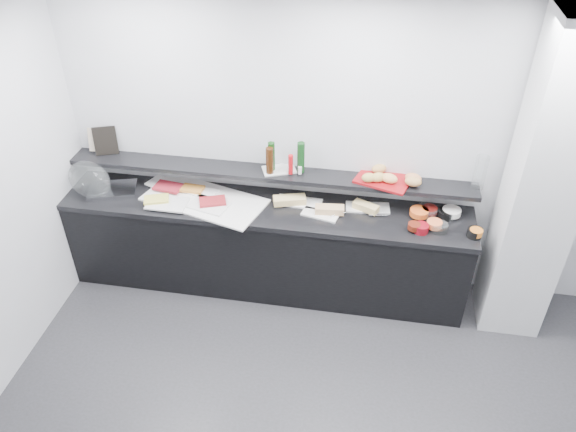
% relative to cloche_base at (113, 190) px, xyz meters
% --- Properties ---
extents(back_wall, '(5.00, 0.02, 2.70)m').
position_rel_cloche_base_xyz_m(back_wall, '(2.10, 0.31, 0.43)').
color(back_wall, silver).
rests_on(back_wall, ground).
extents(ceiling, '(5.00, 5.00, 0.00)m').
position_rel_cloche_base_xyz_m(ceiling, '(2.10, -1.69, 1.78)').
color(ceiling, white).
rests_on(ceiling, back_wall).
extents(column, '(0.50, 0.50, 2.70)m').
position_rel_cloche_base_xyz_m(column, '(3.60, -0.04, 0.43)').
color(column, silver).
rests_on(column, ground).
extents(buffet_cabinet, '(3.60, 0.60, 0.85)m').
position_rel_cloche_base_xyz_m(buffet_cabinet, '(1.40, 0.01, -0.50)').
color(buffet_cabinet, black).
rests_on(buffet_cabinet, ground).
extents(counter_top, '(3.62, 0.62, 0.05)m').
position_rel_cloche_base_xyz_m(counter_top, '(1.40, 0.01, -0.05)').
color(counter_top, black).
rests_on(counter_top, buffet_cabinet).
extents(wall_shelf, '(3.60, 0.25, 0.04)m').
position_rel_cloche_base_xyz_m(wall_shelf, '(1.40, 0.19, 0.21)').
color(wall_shelf, black).
rests_on(wall_shelf, back_wall).
extents(cloche_base, '(0.48, 0.39, 0.04)m').
position_rel_cloche_base_xyz_m(cloche_base, '(0.00, 0.00, 0.00)').
color(cloche_base, silver).
rests_on(cloche_base, counter_top).
extents(cloche_dome, '(0.52, 0.44, 0.34)m').
position_rel_cloche_base_xyz_m(cloche_dome, '(-0.19, -0.02, 0.11)').
color(cloche_dome, silver).
rests_on(cloche_dome, cloche_base).
extents(linen_runner, '(1.17, 0.79, 0.01)m').
position_rel_cloche_base_xyz_m(linen_runner, '(0.86, 0.00, -0.01)').
color(linen_runner, white).
rests_on(linen_runner, counter_top).
extents(platter_meat_a, '(0.34, 0.28, 0.01)m').
position_rel_cloche_base_xyz_m(platter_meat_a, '(0.42, 0.17, 0.00)').
color(platter_meat_a, white).
rests_on(platter_meat_a, linen_runner).
extents(food_meat_a, '(0.27, 0.19, 0.02)m').
position_rel_cloche_base_xyz_m(food_meat_a, '(0.49, 0.10, 0.02)').
color(food_meat_a, maroon).
rests_on(food_meat_a, platter_meat_a).
extents(platter_salmon, '(0.33, 0.27, 0.01)m').
position_rel_cloche_base_xyz_m(platter_salmon, '(0.80, 0.11, 0.00)').
color(platter_salmon, white).
rests_on(platter_salmon, linen_runner).
extents(food_salmon, '(0.21, 0.14, 0.02)m').
position_rel_cloche_base_xyz_m(food_salmon, '(0.72, 0.11, 0.02)').
color(food_salmon, orange).
rests_on(food_salmon, platter_salmon).
extents(platter_cheese, '(0.35, 0.23, 0.01)m').
position_rel_cloche_base_xyz_m(platter_cheese, '(0.56, -0.13, 0.00)').
color(platter_cheese, silver).
rests_on(platter_cheese, linen_runner).
extents(food_cheese, '(0.25, 0.20, 0.02)m').
position_rel_cloche_base_xyz_m(food_cheese, '(0.46, -0.11, 0.02)').
color(food_cheese, '#D8CD54').
rests_on(food_cheese, platter_cheese).
extents(platter_meat_b, '(0.38, 0.30, 0.01)m').
position_rel_cloche_base_xyz_m(platter_meat_b, '(0.93, -0.09, 0.00)').
color(platter_meat_b, white).
rests_on(platter_meat_b, linen_runner).
extents(food_meat_b, '(0.27, 0.22, 0.02)m').
position_rel_cloche_base_xyz_m(food_meat_b, '(0.95, -0.05, 0.02)').
color(food_meat_b, maroon).
rests_on(food_meat_b, platter_meat_b).
extents(sandwich_plate_left, '(0.40, 0.19, 0.01)m').
position_rel_cloche_base_xyz_m(sandwich_plate_left, '(1.69, 0.11, -0.01)').
color(sandwich_plate_left, white).
rests_on(sandwich_plate_left, counter_top).
extents(sandwich_food_left, '(0.30, 0.19, 0.06)m').
position_rel_cloche_base_xyz_m(sandwich_food_left, '(1.62, 0.07, 0.02)').
color(sandwich_food_left, '#DFBE74').
rests_on(sandwich_food_left, sandwich_plate_left).
extents(tongs_left, '(0.16, 0.02, 0.01)m').
position_rel_cloche_base_xyz_m(tongs_left, '(1.58, 0.09, -0.00)').
color(tongs_left, silver).
rests_on(tongs_left, sandwich_plate_left).
extents(sandwich_plate_mid, '(0.34, 0.20, 0.01)m').
position_rel_cloche_base_xyz_m(sandwich_plate_mid, '(1.90, -0.05, -0.01)').
color(sandwich_plate_mid, white).
rests_on(sandwich_plate_mid, counter_top).
extents(sandwich_food_mid, '(0.25, 0.12, 0.06)m').
position_rel_cloche_base_xyz_m(sandwich_food_mid, '(1.98, -0.01, 0.02)').
color(sandwich_food_mid, tan).
rests_on(sandwich_food_mid, sandwich_plate_mid).
extents(tongs_mid, '(0.14, 0.10, 0.01)m').
position_rel_cloche_base_xyz_m(tongs_mid, '(2.05, -0.04, -0.00)').
color(tongs_mid, silver).
rests_on(tongs_mid, sandwich_plate_mid).
extents(sandwich_plate_right, '(0.39, 0.20, 0.01)m').
position_rel_cloche_base_xyz_m(sandwich_plate_right, '(2.29, 0.13, -0.01)').
color(sandwich_plate_right, white).
rests_on(sandwich_plate_right, counter_top).
extents(sandwich_food_right, '(0.24, 0.17, 0.06)m').
position_rel_cloche_base_xyz_m(sandwich_food_right, '(2.28, 0.08, 0.02)').
color(sandwich_food_right, '#DDBE73').
rests_on(sandwich_food_right, sandwich_plate_right).
extents(tongs_right, '(0.16, 0.03, 0.01)m').
position_rel_cloche_base_xyz_m(tongs_right, '(2.39, 0.01, -0.00)').
color(tongs_right, '#B6B8BE').
rests_on(tongs_right, sandwich_plate_right).
extents(bowl_glass_fruit, '(0.23, 0.23, 0.07)m').
position_rel_cloche_base_xyz_m(bowl_glass_fruit, '(2.79, 0.11, 0.02)').
color(bowl_glass_fruit, white).
rests_on(bowl_glass_fruit, counter_top).
extents(fill_glass_fruit, '(0.21, 0.21, 0.05)m').
position_rel_cloche_base_xyz_m(fill_glass_fruit, '(2.73, 0.07, 0.03)').
color(fill_glass_fruit, orange).
rests_on(fill_glass_fruit, bowl_glass_fruit).
extents(bowl_black_jam, '(0.17, 0.17, 0.07)m').
position_rel_cloche_base_xyz_m(bowl_black_jam, '(2.95, 0.11, 0.02)').
color(bowl_black_jam, black).
rests_on(bowl_black_jam, counter_top).
extents(fill_black_jam, '(0.17, 0.17, 0.05)m').
position_rel_cloche_base_xyz_m(fill_black_jam, '(2.82, 0.12, 0.03)').
color(fill_black_jam, '#5A100C').
rests_on(fill_black_jam, bowl_black_jam).
extents(bowl_glass_cream, '(0.19, 0.19, 0.07)m').
position_rel_cloche_base_xyz_m(bowl_glass_cream, '(2.97, 0.12, 0.02)').
color(bowl_glass_cream, white).
rests_on(bowl_glass_cream, counter_top).
extents(fill_glass_cream, '(0.20, 0.20, 0.05)m').
position_rel_cloche_base_xyz_m(fill_glass_cream, '(3.00, 0.13, 0.03)').
color(fill_glass_cream, white).
rests_on(fill_glass_cream, bowl_glass_cream).
extents(bowl_red_jam, '(0.14, 0.14, 0.07)m').
position_rel_cloche_base_xyz_m(bowl_red_jam, '(2.74, -0.14, 0.02)').
color(bowl_red_jam, maroon).
rests_on(bowl_red_jam, counter_top).
extents(fill_red_jam, '(0.13, 0.13, 0.05)m').
position_rel_cloche_base_xyz_m(fill_red_jam, '(2.68, -0.14, 0.03)').
color(fill_red_jam, '#58190C').
rests_on(fill_red_jam, bowl_red_jam).
extents(bowl_glass_salmon, '(0.16, 0.16, 0.07)m').
position_rel_cloche_base_xyz_m(bowl_glass_salmon, '(2.89, -0.10, 0.02)').
color(bowl_glass_salmon, white).
rests_on(bowl_glass_salmon, counter_top).
extents(fill_glass_salmon, '(0.15, 0.15, 0.05)m').
position_rel_cloche_base_xyz_m(fill_glass_salmon, '(2.85, -0.07, 0.03)').
color(fill_glass_salmon, orange).
rests_on(fill_glass_salmon, bowl_glass_salmon).
extents(bowl_black_fruit, '(0.14, 0.14, 0.07)m').
position_rel_cloche_base_xyz_m(bowl_black_fruit, '(3.17, -0.12, 0.02)').
color(bowl_black_fruit, black).
rests_on(bowl_black_fruit, counter_top).
extents(fill_black_fruit, '(0.14, 0.14, 0.05)m').
position_rel_cloche_base_xyz_m(fill_black_fruit, '(3.18, -0.13, 0.03)').
color(fill_black_fruit, orange).
rests_on(fill_black_fruit, bowl_black_fruit).
extents(framed_print, '(0.22, 0.14, 0.26)m').
position_rel_cloche_base_xyz_m(framed_print, '(-0.11, 0.25, 0.36)').
color(framed_print, black).
rests_on(framed_print, wall_shelf).
extents(print_art, '(0.20, 0.06, 0.22)m').
position_rel_cloche_base_xyz_m(print_art, '(-0.17, 0.25, 0.36)').
color(print_art, '#C6A98F').
rests_on(print_art, framed_print).
extents(condiment_tray, '(0.33, 0.27, 0.01)m').
position_rel_cloche_base_xyz_m(condiment_tray, '(1.50, 0.22, 0.24)').
color(condiment_tray, silver).
rests_on(condiment_tray, wall_shelf).
extents(bottle_green_a, '(0.07, 0.07, 0.26)m').
position_rel_cloche_base_xyz_m(bottle_green_a, '(1.43, 0.20, 0.37)').
color(bottle_green_a, '#0F370F').
rests_on(bottle_green_a, condiment_tray).
extents(bottle_brown, '(0.07, 0.07, 0.24)m').
position_rel_cloche_base_xyz_m(bottle_brown, '(1.43, 0.15, 0.36)').
color(bottle_brown, '#341A09').
rests_on(bottle_brown, condiment_tray).
extents(bottle_green_b, '(0.08, 0.08, 0.28)m').
position_rel_cloche_base_xyz_m(bottle_green_b, '(1.69, 0.21, 0.38)').
color(bottle_green_b, '#0F3813').
rests_on(bottle_green_b, condiment_tray).
extents(bottle_hot, '(0.05, 0.05, 0.18)m').
position_rel_cloche_base_xyz_m(bottle_hot, '(1.61, 0.16, 0.33)').
color(bottle_hot, red).
rests_on(bottle_hot, condiment_tray).
extents(shaker_salt, '(0.04, 0.04, 0.07)m').
position_rel_cloche_base_xyz_m(shaker_salt, '(1.69, 0.17, 0.28)').
color(shaker_salt, white).
rests_on(shaker_salt, condiment_tray).
extents(shaker_pepper, '(0.04, 0.04, 0.07)m').
position_rel_cloche_base_xyz_m(shaker_pepper, '(1.69, 0.21, 0.28)').
color(shaker_pepper, white).
rests_on(shaker_pepper, condiment_tray).
extents(bread_tray, '(0.52, 0.43, 0.02)m').
position_rel_cloche_base_xyz_m(bread_tray, '(2.40, 0.20, 0.24)').
color(bread_tray, maroon).
rests_on(bread_tray, wall_shelf).
extents(bread_roll_nw, '(0.15, 0.13, 0.08)m').
position_rel_cloche_base_xyz_m(bread_roll_nw, '(2.36, 0.29, 0.29)').
color(bread_roll_nw, '#B98846').
rests_on(bread_roll_nw, bread_tray).
extents(bread_roll_sw, '(0.14, 0.10, 0.08)m').
position_rel_cloche_base_xyz_m(bread_roll_sw, '(2.28, 0.13, 0.29)').
color(bread_roll_sw, '#B79445').
rests_on(bread_roll_sw, bread_tray).
extents(bread_roll_s, '(0.17, 0.14, 0.08)m').
position_rel_cloche_base_xyz_m(bread_roll_s, '(2.45, 0.15, 0.29)').
color(bread_roll_s, tan).
rests_on(bread_roll_s, bread_tray).
extents(bread_roll_se, '(0.15, 0.11, 0.08)m').
position_rel_cloche_base_xyz_m(bread_roll_se, '(2.65, 0.13, 0.29)').
color(bread_roll_se, '#B07E43').
rests_on(bread_roll_se, bread_tray).
extents(bread_roll_midw, '(0.16, 0.13, 0.08)m').
position_rel_cloche_base_xyz_m(bread_roll_midw, '(2.36, 0.15, 0.29)').
color(bread_roll_midw, '#B69245').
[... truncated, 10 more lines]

